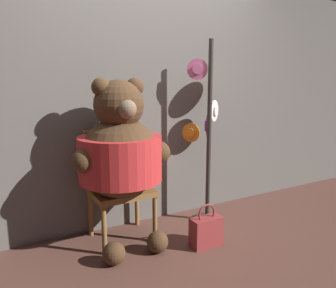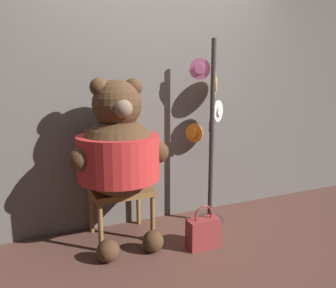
{
  "view_description": "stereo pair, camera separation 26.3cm",
  "coord_description": "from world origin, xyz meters",
  "px_view_note": "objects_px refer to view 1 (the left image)",
  "views": [
    {
      "loc": [
        -1.35,
        -2.2,
        1.36
      ],
      "look_at": [
        0.04,
        0.31,
        0.82
      ],
      "focal_mm": 35.0,
      "sensor_mm": 36.0,
      "label": 1
    },
    {
      "loc": [
        -1.12,
        -2.32,
        1.36
      ],
      "look_at": [
        0.04,
        0.31,
        0.82
      ],
      "focal_mm": 35.0,
      "sensor_mm": 36.0,
      "label": 2
    }
  ],
  "objects_px": {
    "teddy_bear": "(120,153)",
    "hat_display_rack": "(207,130)",
    "handbag_on_ground": "(206,231)",
    "chair": "(118,180)"
  },
  "relations": [
    {
      "from": "hat_display_rack",
      "to": "chair",
      "type": "bearing_deg",
      "value": 176.52
    },
    {
      "from": "chair",
      "to": "teddy_bear",
      "type": "bearing_deg",
      "value": -99.77
    },
    {
      "from": "teddy_bear",
      "to": "chair",
      "type": "bearing_deg",
      "value": 80.23
    },
    {
      "from": "teddy_bear",
      "to": "handbag_on_ground",
      "type": "height_order",
      "value": "teddy_bear"
    },
    {
      "from": "chair",
      "to": "handbag_on_ground",
      "type": "relative_size",
      "value": 2.59
    },
    {
      "from": "teddy_bear",
      "to": "hat_display_rack",
      "type": "height_order",
      "value": "hat_display_rack"
    },
    {
      "from": "hat_display_rack",
      "to": "handbag_on_ground",
      "type": "height_order",
      "value": "hat_display_rack"
    },
    {
      "from": "hat_display_rack",
      "to": "teddy_bear",
      "type": "bearing_deg",
      "value": -173.91
    },
    {
      "from": "handbag_on_ground",
      "to": "teddy_bear",
      "type": "bearing_deg",
      "value": 146.33
    },
    {
      "from": "chair",
      "to": "teddy_bear",
      "type": "relative_size",
      "value": 0.68
    }
  ]
}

